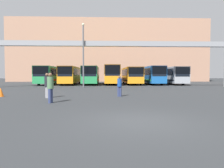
{
  "coord_description": "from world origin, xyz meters",
  "views": [
    {
      "loc": [
        -1.26,
        -7.04,
        1.67
      ],
      "look_at": [
        -0.08,
        23.77,
        0.3
      ],
      "focal_mm": 32.0,
      "sensor_mm": 36.0,
      "label": 1
    }
  ],
  "objects_px": {
    "bus_slot_4": "(131,75)",
    "bus_slot_5": "(151,74)",
    "bus_slot_2": "(91,74)",
    "bus_slot_6": "(170,75)",
    "pedestrian_near_left": "(119,86)",
    "lamp_post": "(83,53)",
    "pedestrian_mid_left": "(50,87)",
    "traffic_cone": "(1,92)",
    "bus_slot_3": "(111,74)",
    "pedestrian_near_center": "(47,85)",
    "bus_slot_0": "(51,74)",
    "bus_slot_1": "(71,74)"
  },
  "relations": [
    {
      "from": "bus_slot_2",
      "to": "lamp_post",
      "type": "height_order",
      "value": "lamp_post"
    },
    {
      "from": "bus_slot_0",
      "to": "pedestrian_mid_left",
      "type": "bearing_deg",
      "value": -75.21
    },
    {
      "from": "bus_slot_2",
      "to": "pedestrian_mid_left",
      "type": "xyz_separation_m",
      "value": [
        -0.83,
        -24.49,
        -0.86
      ]
    },
    {
      "from": "pedestrian_near_center",
      "to": "bus_slot_2",
      "type": "bearing_deg",
      "value": -49.63
    },
    {
      "from": "bus_slot_1",
      "to": "bus_slot_6",
      "type": "height_order",
      "value": "bus_slot_1"
    },
    {
      "from": "lamp_post",
      "to": "bus_slot_5",
      "type": "bearing_deg",
      "value": 38.29
    },
    {
      "from": "bus_slot_2",
      "to": "pedestrian_near_center",
      "type": "relative_size",
      "value": 6.32
    },
    {
      "from": "bus_slot_1",
      "to": "bus_slot_6",
      "type": "bearing_deg",
      "value": -0.31
    },
    {
      "from": "pedestrian_mid_left",
      "to": "lamp_post",
      "type": "xyz_separation_m",
      "value": [
        0.38,
        15.32,
        3.75
      ]
    },
    {
      "from": "pedestrian_mid_left",
      "to": "bus_slot_2",
      "type": "bearing_deg",
      "value": -170.64
    },
    {
      "from": "traffic_cone",
      "to": "bus_slot_1",
      "type": "bearing_deg",
      "value": 84.58
    },
    {
      "from": "bus_slot_4",
      "to": "traffic_cone",
      "type": "distance_m",
      "value": 24.36
    },
    {
      "from": "bus_slot_2",
      "to": "bus_slot_4",
      "type": "relative_size",
      "value": 1.04
    },
    {
      "from": "bus_slot_2",
      "to": "traffic_cone",
      "type": "relative_size",
      "value": 16.29
    },
    {
      "from": "pedestrian_near_center",
      "to": "bus_slot_0",
      "type": "bearing_deg",
      "value": -30.8
    },
    {
      "from": "bus_slot_5",
      "to": "traffic_cone",
      "type": "distance_m",
      "value": 26.57
    },
    {
      "from": "bus_slot_1",
      "to": "bus_slot_6",
      "type": "xyz_separation_m",
      "value": [
        18.32,
        -0.1,
        -0.03
      ]
    },
    {
      "from": "traffic_cone",
      "to": "lamp_post",
      "type": "distance_m",
      "value": 13.46
    },
    {
      "from": "bus_slot_5",
      "to": "pedestrian_mid_left",
      "type": "height_order",
      "value": "bus_slot_5"
    },
    {
      "from": "pedestrian_mid_left",
      "to": "bus_slot_1",
      "type": "bearing_deg",
      "value": -162.15
    },
    {
      "from": "bus_slot_6",
      "to": "lamp_post",
      "type": "relative_size",
      "value": 1.35
    },
    {
      "from": "bus_slot_2",
      "to": "traffic_cone",
      "type": "bearing_deg",
      "value": -105.21
    },
    {
      "from": "bus_slot_0",
      "to": "bus_slot_4",
      "type": "distance_m",
      "value": 14.66
    },
    {
      "from": "bus_slot_3",
      "to": "lamp_post",
      "type": "bearing_deg",
      "value": -114.75
    },
    {
      "from": "bus_slot_2",
      "to": "bus_slot_5",
      "type": "distance_m",
      "value": 10.99
    },
    {
      "from": "bus_slot_3",
      "to": "pedestrian_mid_left",
      "type": "bearing_deg",
      "value": -100.5
    },
    {
      "from": "traffic_cone",
      "to": "pedestrian_mid_left",
      "type": "bearing_deg",
      "value": -37.45
    },
    {
      "from": "bus_slot_2",
      "to": "bus_slot_5",
      "type": "bearing_deg",
      "value": -0.68
    },
    {
      "from": "bus_slot_5",
      "to": "pedestrian_near_left",
      "type": "xyz_separation_m",
      "value": [
        -7.41,
        -20.89,
        -0.97
      ]
    },
    {
      "from": "bus_slot_6",
      "to": "pedestrian_near_left",
      "type": "bearing_deg",
      "value": -117.67
    },
    {
      "from": "bus_slot_4",
      "to": "traffic_cone",
      "type": "height_order",
      "value": "bus_slot_4"
    },
    {
      "from": "pedestrian_near_center",
      "to": "lamp_post",
      "type": "height_order",
      "value": "lamp_post"
    },
    {
      "from": "bus_slot_5",
      "to": "pedestrian_near_center",
      "type": "bearing_deg",
      "value": -120.45
    },
    {
      "from": "bus_slot_0",
      "to": "bus_slot_6",
      "type": "height_order",
      "value": "bus_slot_0"
    },
    {
      "from": "bus_slot_5",
      "to": "bus_slot_0",
      "type": "bearing_deg",
      "value": 179.24
    },
    {
      "from": "traffic_cone",
      "to": "bus_slot_2",
      "type": "bearing_deg",
      "value": 74.79
    },
    {
      "from": "bus_slot_4",
      "to": "pedestrian_near_center",
      "type": "relative_size",
      "value": 6.07
    },
    {
      "from": "bus_slot_2",
      "to": "bus_slot_3",
      "type": "relative_size",
      "value": 1.04
    },
    {
      "from": "bus_slot_1",
      "to": "lamp_post",
      "type": "xyz_separation_m",
      "value": [
        3.21,
        -9.37,
        2.91
      ]
    },
    {
      "from": "bus_slot_4",
      "to": "bus_slot_5",
      "type": "xyz_separation_m",
      "value": [
        3.66,
        0.09,
        0.09
      ]
    },
    {
      "from": "pedestrian_near_left",
      "to": "traffic_cone",
      "type": "distance_m",
      "value": 9.25
    },
    {
      "from": "pedestrian_mid_left",
      "to": "lamp_post",
      "type": "relative_size",
      "value": 0.21
    },
    {
      "from": "bus_slot_5",
      "to": "bus_slot_6",
      "type": "xyz_separation_m",
      "value": [
        3.66,
        0.23,
        -0.06
      ]
    },
    {
      "from": "bus_slot_3",
      "to": "pedestrian_near_center",
      "type": "relative_size",
      "value": 6.06
    },
    {
      "from": "bus_slot_1",
      "to": "pedestrian_near_left",
      "type": "xyz_separation_m",
      "value": [
        7.25,
        -21.21,
        -0.94
      ]
    },
    {
      "from": "pedestrian_near_center",
      "to": "pedestrian_mid_left",
      "type": "bearing_deg",
      "value": 154.64
    },
    {
      "from": "bus_slot_1",
      "to": "bus_slot_3",
      "type": "relative_size",
      "value": 1.08
    },
    {
      "from": "bus_slot_2",
      "to": "pedestrian_near_left",
      "type": "height_order",
      "value": "bus_slot_2"
    },
    {
      "from": "bus_slot_0",
      "to": "pedestrian_mid_left",
      "type": "xyz_separation_m",
      "value": [
        6.49,
        -24.6,
        -0.85
      ]
    },
    {
      "from": "bus_slot_1",
      "to": "bus_slot_3",
      "type": "distance_m",
      "value": 7.34
    }
  ]
}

